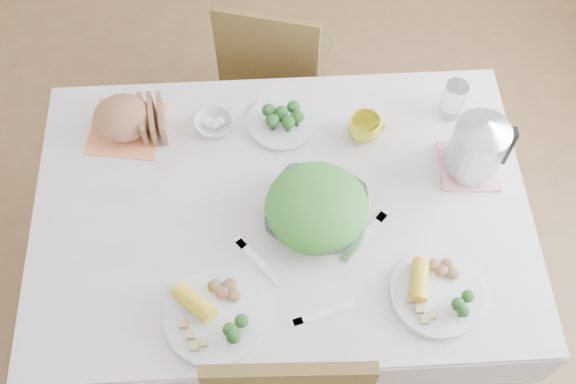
{
  "coord_description": "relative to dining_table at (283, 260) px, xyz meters",
  "views": [
    {
      "loc": [
        -0.03,
        -0.97,
        2.55
      ],
      "look_at": [
        0.02,
        0.02,
        0.82
      ],
      "focal_mm": 42.0,
      "sensor_mm": 36.0,
      "label": 1
    }
  ],
  "objects": [
    {
      "name": "salad_bowl",
      "position": [
        0.1,
        -0.04,
        0.42
      ],
      "size": [
        0.37,
        0.37,
        0.07
      ],
      "primitive_type": "imported",
      "rotation": [
        0.0,
        0.0,
        -0.35
      ],
      "color": "white",
      "rests_on": "tablecloth"
    },
    {
      "name": "fruit_bowl",
      "position": [
        -0.2,
        0.31,
        0.41
      ],
      "size": [
        0.14,
        0.14,
        0.04
      ],
      "primitive_type": "imported",
      "rotation": [
        0.0,
        0.0,
        0.2
      ],
      "color": "white",
      "rests_on": "tablecloth"
    },
    {
      "name": "yellow_mug",
      "position": [
        0.27,
        0.25,
        0.43
      ],
      "size": [
        0.13,
        0.13,
        0.08
      ],
      "primitive_type": "imported",
      "rotation": [
        0.0,
        0.0,
        0.32
      ],
      "color": "yellow",
      "rests_on": "tablecloth"
    },
    {
      "name": "floor",
      "position": [
        0.0,
        0.0,
        -0.38
      ],
      "size": [
        3.6,
        3.6,
        0.0
      ],
      "primitive_type": "plane",
      "color": "brown",
      "rests_on": "ground"
    },
    {
      "name": "napkin",
      "position": [
        -0.49,
        0.32,
        0.39
      ],
      "size": [
        0.26,
        0.26,
        0.0
      ],
      "primitive_type": "cube",
      "rotation": [
        0.0,
        0.0,
        -0.16
      ],
      "color": "#FD8A51",
      "rests_on": "tablecloth"
    },
    {
      "name": "fork_right",
      "position": [
        0.24,
        -0.11,
        0.39
      ],
      "size": [
        0.16,
        0.17,
        0.0
      ],
      "primitive_type": "cube",
      "rotation": [
        0.0,
        0.0,
        -0.75
      ],
      "color": "silver",
      "rests_on": "tablecloth"
    },
    {
      "name": "dining_table",
      "position": [
        0.0,
        0.0,
        0.0
      ],
      "size": [
        1.4,
        0.9,
        0.75
      ],
      "primitive_type": "cube",
      "color": "brown",
      "rests_on": "floor"
    },
    {
      "name": "dinner_plate_left",
      "position": [
        -0.2,
        -0.34,
        0.4
      ],
      "size": [
        0.38,
        0.38,
        0.02
      ],
      "primitive_type": "cylinder",
      "rotation": [
        0.0,
        0.0,
        0.48
      ],
      "color": "white",
      "rests_on": "tablecloth"
    },
    {
      "name": "bread_loaf",
      "position": [
        -0.49,
        0.32,
        0.45
      ],
      "size": [
        0.19,
        0.18,
        0.11
      ],
      "primitive_type": "ellipsoid",
      "rotation": [
        0.0,
        0.0,
        -0.03
      ],
      "color": "brown",
      "rests_on": "napkin"
    },
    {
      "name": "tablecloth",
      "position": [
        0.0,
        0.0,
        0.38
      ],
      "size": [
        1.5,
        1.0,
        0.01
      ],
      "primitive_type": "cube",
      "color": "silver",
      "rests_on": "dining_table"
    },
    {
      "name": "glass_tumbler",
      "position": [
        0.57,
        0.32,
        0.45
      ],
      "size": [
        0.09,
        0.09,
        0.14
      ],
      "primitive_type": "cylinder",
      "rotation": [
        0.0,
        0.0,
        0.3
      ],
      "color": "white",
      "rests_on": "tablecloth"
    },
    {
      "name": "broccoli_plate",
      "position": [
        0.01,
        0.31,
        0.4
      ],
      "size": [
        0.27,
        0.27,
        0.02
      ],
      "primitive_type": "cylinder",
      "rotation": [
        0.0,
        0.0,
        0.22
      ],
      "color": "beige",
      "rests_on": "tablecloth"
    },
    {
      "name": "electric_kettle",
      "position": [
        0.59,
        0.11,
        0.51
      ],
      "size": [
        0.21,
        0.21,
        0.23
      ],
      "primitive_type": "cylinder",
      "rotation": [
        0.0,
        0.0,
        -0.3
      ],
      "color": "#B2B5BA",
      "rests_on": "pink_tray"
    },
    {
      "name": "knife",
      "position": [
        0.1,
        -0.34,
        0.39
      ],
      "size": [
        0.18,
        0.07,
        0.0
      ],
      "primitive_type": "cube",
      "rotation": [
        0.0,
        0.0,
        1.85
      ],
      "color": "silver",
      "rests_on": "tablecloth"
    },
    {
      "name": "pink_tray",
      "position": [
        0.59,
        0.11,
        0.4
      ],
      "size": [
        0.19,
        0.19,
        0.01
      ],
      "primitive_type": "cube",
      "rotation": [
        0.0,
        0.0,
        -0.06
      ],
      "color": "pink",
      "rests_on": "tablecloth"
    },
    {
      "name": "chair_far",
      "position": [
        0.03,
        0.84,
        0.09
      ],
      "size": [
        0.49,
        0.49,
        0.88
      ],
      "primitive_type": "cube",
      "rotation": [
        0.0,
        0.0,
        2.88
      ],
      "color": "brown",
      "rests_on": "floor"
    },
    {
      "name": "fork_left",
      "position": [
        -0.07,
        -0.18,
        0.39
      ],
      "size": [
        0.14,
        0.16,
        0.0
      ],
      "primitive_type": "cube",
      "rotation": [
        0.0,
        0.0,
        0.68
      ],
      "color": "silver",
      "rests_on": "tablecloth"
    },
    {
      "name": "dinner_plate_right",
      "position": [
        0.42,
        -0.3,
        0.4
      ],
      "size": [
        0.36,
        0.36,
        0.02
      ],
      "primitive_type": "cylinder",
      "rotation": [
        0.0,
        0.0,
        -0.55
      ],
      "color": "white",
      "rests_on": "tablecloth"
    }
  ]
}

